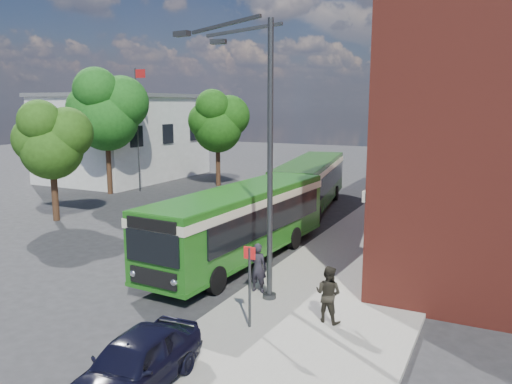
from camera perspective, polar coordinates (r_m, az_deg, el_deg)
The scene contains 15 objects.
ground at distance 20.97m, azimuth -9.21°, elevation -8.03°, with size 120.00×120.00×0.00m, color #262629.
pavement at distance 25.41m, azimuth 14.90°, elevation -4.85°, with size 6.00×48.00×0.15m, color #9A978C.
kerb_line at distance 26.17m, azimuth 8.32°, elevation -4.34°, with size 0.12×48.00×0.01m, color beige.
white_building at distance 45.36m, azimuth -14.67°, elevation 6.18°, with size 9.40×13.40×7.30m.
flagpole at distance 37.90m, azimuth -13.35°, elevation 7.48°, with size 0.95×0.10×9.00m.
street_lamp at distance 15.82m, azimuth 0.42°, elevation 3.99°, with size 2.96×2.38×9.00m.
bus_stop_sign at distance 14.30m, azimuth -0.73°, elevation -10.21°, with size 0.35×0.08×2.52m.
bus_front at distance 20.57m, azimuth -1.71°, elevation -2.96°, with size 3.16×11.17×3.02m.
bus_rear at distance 31.11m, azimuth 6.23°, elevation 1.43°, with size 4.53×12.18×3.02m.
parked_car at distance 11.94m, azimuth -13.72°, elevation -18.48°, with size 1.57×3.89×1.33m, color black.
pedestrian_a at distance 17.05m, azimuth 0.21°, elevation -8.63°, with size 0.62×0.41×1.70m, color #222028.
pedestrian_b at distance 14.99m, azimuth 8.26°, elevation -11.45°, with size 0.82×0.64×1.69m, color black.
tree_left at distance 29.54m, azimuth -22.39°, elevation 5.56°, with size 3.96×3.77×6.69m.
tree_mid at distance 37.21m, azimuth -16.76°, elevation 9.05°, with size 5.31×5.05×8.97m.
tree_right at distance 39.55m, azimuth -4.39°, elevation 8.11°, with size 4.49×4.27×7.59m.
Camera 1 is at (11.74, -16.13, 6.46)m, focal length 35.00 mm.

